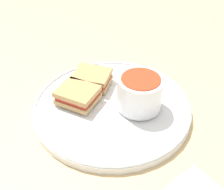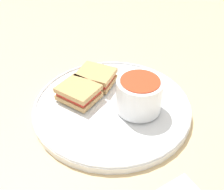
{
  "view_description": "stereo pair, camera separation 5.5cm",
  "coord_description": "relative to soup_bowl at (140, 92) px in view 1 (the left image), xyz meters",
  "views": [
    {
      "loc": [
        -0.2,
        -0.38,
        0.38
      ],
      "look_at": [
        0.0,
        0.0,
        0.04
      ],
      "focal_mm": 42.0,
      "sensor_mm": 36.0,
      "label": 1
    },
    {
      "loc": [
        -0.14,
        -0.4,
        0.38
      ],
      "look_at": [
        0.0,
        0.0,
        0.04
      ],
      "focal_mm": 42.0,
      "sensor_mm": 36.0,
      "label": 2
    }
  ],
  "objects": [
    {
      "name": "sandwich_half_far",
      "position": [
        -0.11,
        0.07,
        -0.02
      ],
      "size": [
        0.1,
        0.11,
        0.03
      ],
      "rotation": [
        0.0,
        0.0,
        2.21
      ],
      "color": "tan",
      "rests_on": "plate"
    },
    {
      "name": "soup_bowl",
      "position": [
        0.0,
        0.0,
        0.0
      ],
      "size": [
        0.09,
        0.09,
        0.07
      ],
      "color": "white",
      "rests_on": "plate"
    },
    {
      "name": "ground_plane",
      "position": [
        -0.05,
        0.04,
        -0.05
      ],
      "size": [
        2.4,
        2.4,
        0.0
      ],
      "primitive_type": "plane",
      "color": "#D1B27F"
    },
    {
      "name": "plate",
      "position": [
        -0.05,
        0.04,
        -0.04
      ],
      "size": [
        0.34,
        0.34,
        0.02
      ],
      "color": "white",
      "rests_on": "ground_plane"
    },
    {
      "name": "spoon",
      "position": [
        0.04,
        0.09,
        -0.03
      ],
      "size": [
        0.03,
        0.11,
        0.01
      ],
      "rotation": [
        0.0,
        0.0,
        7.92
      ],
      "color": "silver",
      "rests_on": "plate"
    },
    {
      "name": "sandwich_half_near",
      "position": [
        -0.06,
        0.12,
        -0.02
      ],
      "size": [
        0.11,
        0.1,
        0.03
      ],
      "rotation": [
        0.0,
        0.0,
        2.39
      ],
      "color": "tan",
      "rests_on": "plate"
    }
  ]
}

